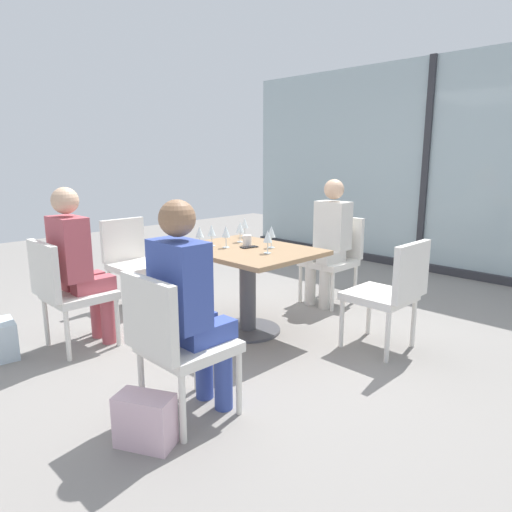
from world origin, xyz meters
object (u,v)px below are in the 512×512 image
Objects in this scene: chair_far_right at (391,289)px; wine_glass_4 at (271,232)px; wine_glass_3 at (212,231)px; handbag_0 at (145,421)px; wine_glass_6 at (240,228)px; person_near_window at (329,236)px; handbag_1 at (4,339)px; wine_glass_1 at (245,223)px; chair_front_right at (174,339)px; wine_glass_5 at (200,232)px; wine_glass_0 at (268,237)px; dining_table_main at (248,272)px; chair_front_left at (66,288)px; chair_side_end at (132,258)px; wine_glass_2 at (226,232)px; chair_near_window at (335,254)px; person_front_right at (189,299)px; person_front_left at (78,260)px; cell_phone_on_table at (249,247)px; coffee_cup at (247,240)px.

chair_far_right is 4.70× the size of wine_glass_4.
wine_glass_3 is 0.62× the size of handbag_0.
wine_glass_6 is (0.04, 0.30, 0.00)m from wine_glass_3.
person_near_window reaches higher than handbag_1.
wine_glass_1 and wine_glass_3 have the same top height.
wine_glass_5 reaches higher than chair_front_right.
wine_glass_0 is (-0.45, 1.22, 0.37)m from chair_front_right.
dining_table_main is 1.29× the size of chair_front_left.
chair_front_right is at bearing -67.37° from wine_glass_4.
wine_glass_2 is at bearing 10.81° from chair_side_end.
dining_table_main is 1.43m from chair_front_right.
wine_glass_2 is 1.83m from handbag_0.
chair_far_right is 2.52m from chair_side_end.
chair_near_window is 1.15m from wine_glass_4.
wine_glass_0 reaches higher than chair_front_left.
chair_side_end is 4.70× the size of wine_glass_4.
chair_far_right is 1.60m from wine_glass_5.
chair_side_end is 2.90× the size of handbag_0.
chair_near_window is 2.87m from handbag_0.
chair_front_right is at bearing -69.71° from wine_glass_0.
dining_table_main is 1.29× the size of chair_front_right.
wine_glass_6 is (-0.25, -0.98, 0.16)m from person_near_window.
person_front_right reaches higher than wine_glass_1.
chair_front_left and chair_side_end have the same top height.
chair_front_left is at bearing -90.00° from person_front_left.
chair_side_end is 6.04× the size of cell_phone_on_table.
dining_table_main is 0.45m from wine_glass_6.
wine_glass_4 is (-0.94, -0.33, 0.37)m from chair_far_right.
wine_glass_0 is 1.28× the size of cell_phone_on_table.
chair_far_right is at bearing 25.17° from wine_glass_3.
handbag_1 is (-0.63, -1.39, -0.72)m from wine_glass_5.
chair_front_right is at bearing -44.25° from wine_glass_5.
chair_side_end is 2.90× the size of handbag_1.
person_front_right reaches higher than wine_glass_2.
chair_front_right and chair_side_end have the same top height.
coffee_cup is (0.05, 0.19, -0.09)m from wine_glass_2.
wine_glass_6 is at bearing 111.80° from wine_glass_2.
person_front_left is at bearing -107.78° from cell_phone_on_table.
coffee_cup reaches higher than dining_table_main.
wine_glass_2 is 0.23m from cell_phone_on_table.
person_front_right is 4.20× the size of handbag_1.
wine_glass_3 is (0.42, 1.10, 0.37)m from chair_front_left.
chair_side_end is at bearing -161.25° from wine_glass_4.
wine_glass_6 is (-1.32, -0.34, 0.37)m from chair_far_right.
chair_front_right is 1.00× the size of chair_near_window.
wine_glass_3 is (0.42, 0.99, 0.16)m from person_front_left.
chair_near_window is 1.35m from wine_glass_0.
chair_front_right is 1.57m from wine_glass_4.
wine_glass_0 is at bearing 49.12° from person_front_left.
wine_glass_0 reaches higher than cell_phone_on_table.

